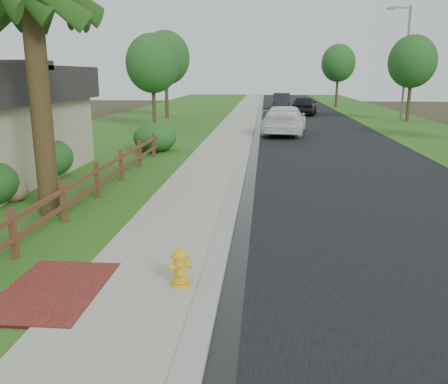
# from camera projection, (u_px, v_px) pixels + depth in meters

# --- Properties ---
(ground) EXTENTS (120.00, 120.00, 0.00)m
(ground) POSITION_uv_depth(u_px,v_px,m) (192.00, 275.00, 8.75)
(ground) COLOR #312B1B
(road) EXTENTS (8.00, 90.00, 0.02)m
(road) POSITION_uv_depth(u_px,v_px,m) (302.00, 116.00, 42.21)
(road) COLOR black
(road) RESTS_ON ground
(curb) EXTENTS (0.40, 90.00, 0.12)m
(curb) POSITION_uv_depth(u_px,v_px,m) (255.00, 115.00, 42.54)
(curb) COLOR gray
(curb) RESTS_ON ground
(wet_gutter) EXTENTS (0.50, 90.00, 0.00)m
(wet_gutter) POSITION_uv_depth(u_px,v_px,m) (259.00, 116.00, 42.52)
(wet_gutter) COLOR black
(wet_gutter) RESTS_ON road
(sidewalk) EXTENTS (2.20, 90.00, 0.10)m
(sidewalk) POSITION_uv_depth(u_px,v_px,m) (241.00, 115.00, 42.65)
(sidewalk) COLOR #A5A18F
(sidewalk) RESTS_ON ground
(grass_strip) EXTENTS (1.60, 90.00, 0.06)m
(grass_strip) POSITION_uv_depth(u_px,v_px,m) (220.00, 115.00, 42.82)
(grass_strip) COLOR #2C5F1B
(grass_strip) RESTS_ON ground
(lawn_near) EXTENTS (9.00, 90.00, 0.04)m
(lawn_near) POSITION_uv_depth(u_px,v_px,m) (163.00, 115.00, 43.25)
(lawn_near) COLOR #2C5F1B
(lawn_near) RESTS_ON ground
(verge_far) EXTENTS (6.00, 90.00, 0.04)m
(verge_far) POSITION_uv_depth(u_px,v_px,m) (382.00, 116.00, 41.63)
(verge_far) COLOR #2C5F1B
(verge_far) RESTS_ON ground
(brick_patch) EXTENTS (1.60, 2.40, 0.11)m
(brick_patch) POSITION_uv_depth(u_px,v_px,m) (53.00, 292.00, 7.95)
(brick_patch) COLOR maroon
(brick_patch) RESTS_ON ground
(ranch_fence) EXTENTS (0.12, 16.92, 1.10)m
(ranch_fence) POSITION_uv_depth(u_px,v_px,m) (110.00, 171.00, 15.09)
(ranch_fence) COLOR #452517
(ranch_fence) RESTS_ON ground
(fire_hydrant) EXTENTS (0.46, 0.37, 0.70)m
(fire_hydrant) POSITION_uv_depth(u_px,v_px,m) (180.00, 268.00, 8.04)
(fire_hydrant) COLOR yellow
(fire_hydrant) RESTS_ON sidewalk
(white_suv) EXTENTS (3.14, 6.23, 1.74)m
(white_suv) POSITION_uv_depth(u_px,v_px,m) (284.00, 120.00, 29.10)
(white_suv) COLOR white
(white_suv) RESTS_ON road
(dark_car_mid) EXTENTS (2.85, 5.42, 1.76)m
(dark_car_mid) POSITION_uv_depth(u_px,v_px,m) (304.00, 105.00, 43.13)
(dark_car_mid) COLOR black
(dark_car_mid) RESTS_ON road
(dark_car_far) EXTENTS (1.88, 5.04, 1.65)m
(dark_car_far) POSITION_uv_depth(u_px,v_px,m) (282.00, 101.00, 50.76)
(dark_car_far) COLOR black
(dark_car_far) RESTS_ON road
(streetlight) EXTENTS (1.95, 0.74, 8.64)m
(streetlight) POSITION_uv_depth(u_px,v_px,m) (404.00, 57.00, 36.29)
(streetlight) COLOR slate
(streetlight) RESTS_ON ground
(boulder) EXTENTS (1.20, 1.03, 0.69)m
(boulder) POSITION_uv_depth(u_px,v_px,m) (11.00, 191.00, 13.68)
(boulder) COLOR brown
(boulder) RESTS_ON ground
(shrub_c) EXTENTS (2.14, 2.14, 1.45)m
(shrub_c) POSITION_uv_depth(u_px,v_px,m) (44.00, 158.00, 16.81)
(shrub_c) COLOR #1F4C1B
(shrub_c) RESTS_ON ground
(shrub_d) EXTENTS (2.66, 2.66, 1.39)m
(shrub_d) POSITION_uv_depth(u_px,v_px,m) (155.00, 138.00, 22.44)
(shrub_d) COLOR #1F4C1B
(shrub_d) RESTS_ON ground
(tree_near_left) EXTENTS (3.53, 3.53, 6.26)m
(tree_near_left) POSITION_uv_depth(u_px,v_px,m) (153.00, 64.00, 31.30)
(tree_near_left) COLOR #342115
(tree_near_left) RESTS_ON ground
(tree_mid_left) EXTENTS (3.99, 3.99, 7.14)m
(tree_mid_left) POSITION_uv_depth(u_px,v_px,m) (166.00, 58.00, 38.98)
(tree_mid_left) COLOR #342115
(tree_mid_left) RESTS_ON ground
(tree_mid_right) EXTENTS (3.61, 3.61, 6.55)m
(tree_mid_right) POSITION_uv_depth(u_px,v_px,m) (412.00, 62.00, 36.08)
(tree_mid_right) COLOR #342115
(tree_mid_right) RESTS_ON ground
(tree_far_right) EXTENTS (3.73, 3.73, 6.87)m
(tree_far_right) POSITION_uv_depth(u_px,v_px,m) (338.00, 63.00, 52.11)
(tree_far_right) COLOR #342115
(tree_far_right) RESTS_ON ground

